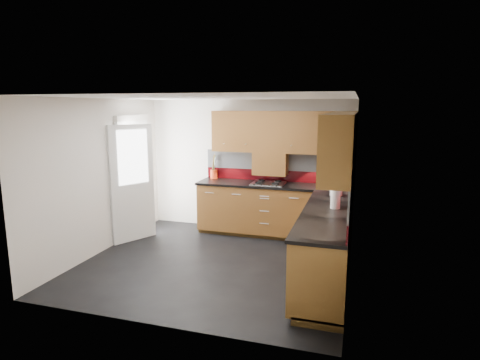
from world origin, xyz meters
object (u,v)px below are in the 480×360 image
(gas_hob, at_px, (268,183))
(food_processor, at_px, (336,186))
(utensil_pot, at_px, (214,173))
(toaster, at_px, (345,181))

(gas_hob, height_order, food_processor, food_processor)
(gas_hob, distance_m, utensil_pot, 1.13)
(utensil_pot, xyz_separation_m, food_processor, (2.29, -0.83, 0.04))
(gas_hob, relative_size, toaster, 1.75)
(food_processor, bearing_deg, utensil_pot, 160.08)
(utensil_pot, bearing_deg, food_processor, -19.92)
(utensil_pot, bearing_deg, gas_hob, -12.04)
(gas_hob, xyz_separation_m, toaster, (1.30, 0.09, 0.08))
(gas_hob, distance_m, toaster, 1.31)
(toaster, relative_size, food_processor, 1.05)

